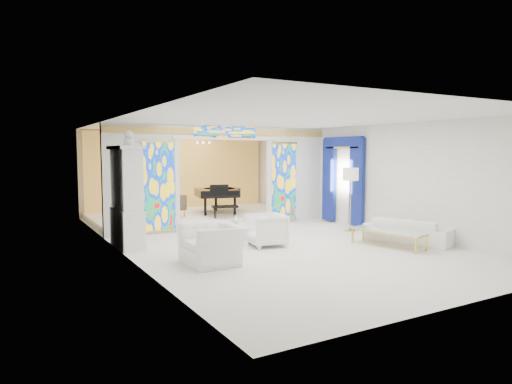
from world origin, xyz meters
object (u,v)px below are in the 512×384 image
armchair_right (266,230)px  china_cabinet (127,198)px  tv_console (176,203)px  sofa (409,230)px  grand_piano (219,193)px  armchair_left (212,244)px  coffee_table (388,232)px

armchair_right → china_cabinet: bearing=-109.6°
tv_console → sofa: bearing=-73.9°
grand_piano → armchair_left: bearing=-102.9°
armchair_left → sofa: size_ratio=0.58×
armchair_left → tv_console: size_ratio=1.75×
sofa → tv_console: (-3.91, 5.93, 0.32)m
tv_console → coffee_table: bearing=-80.3°
sofa → tv_console: 7.11m
armchair_right → grand_piano: 5.04m
grand_piano → tv_console: 1.75m
sofa → grand_piano: grand_piano is taller
armchair_right → tv_console: tv_console is taller
armchair_right → sofa: bearing=75.4°
china_cabinet → sofa: 6.88m
china_cabinet → armchair_right: 3.37m
armchair_left → china_cabinet: bearing=-157.0°
armchair_left → sofa: bearing=84.3°
armchair_left → coffee_table: armchair_left is taller
grand_piano → tv_console: bearing=-154.5°
grand_piano → tv_console: size_ratio=3.76×
coffee_table → tv_console: (-3.08, 6.06, 0.26)m
sofa → grand_piano: 6.69m
china_cabinet → armchair_right: (2.90, -1.54, -0.78)m
tv_console → armchair_right: bearing=-99.3°
armchair_left → armchair_right: armchair_left is taller
armchair_left → grand_piano: bearing=153.2°
armchair_left → tv_console: tv_console is taller
china_cabinet → coffee_table: 6.21m
armchair_right → coffee_table: armchair_right is taller
china_cabinet → grand_piano: bearing=40.3°
coffee_table → tv_console: size_ratio=2.72×
china_cabinet → tv_console: size_ratio=3.96×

